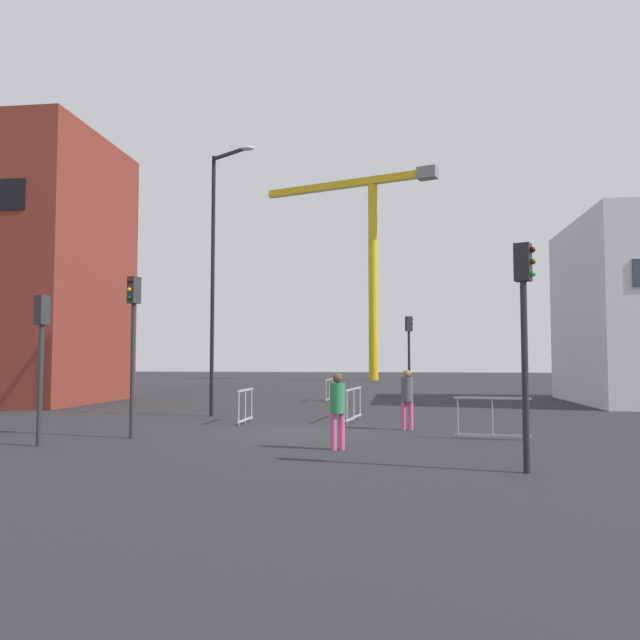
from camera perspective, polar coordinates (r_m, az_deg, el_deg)
The scene contains 15 objects.
ground at distance 17.73m, azimuth -2.74°, elevation -10.16°, with size 160.00×160.00×0.00m, color #28282B.
brick_building at distance 33.84m, azimuth -26.30°, elevation 4.03°, with size 9.47×8.19×12.56m.
construction_crane at distance 62.20m, azimuth 4.37°, elevation 7.20°, with size 17.36×6.99×19.96m.
streetlamp_tall at distance 23.26m, azimuth -9.29°, elevation 5.04°, with size 1.83×1.26×9.49m.
traffic_light_median at distance 30.07m, azimuth 8.02°, elevation -2.22°, with size 0.39×0.34×4.05m.
traffic_light_island at distance 16.45m, azimuth -23.78°, elevation -1.95°, with size 0.31×0.39×3.56m.
traffic_light_near at distance 17.23m, azimuth -16.47°, elevation -0.86°, with size 0.32×0.39×4.20m.
traffic_light_crosswalk at distance 12.13m, azimuth 17.91°, elevation 0.14°, with size 0.39×0.34×4.17m.
pedestrian_walking at distance 18.63m, azimuth 7.85°, elevation -6.68°, with size 0.34×0.34×1.74m.
pedestrian_waiting at distance 14.48m, azimuth 1.60°, elevation -7.66°, with size 0.34×0.34×1.73m.
safety_barrier_front at distance 16.92m, azimuth 15.25°, elevation -8.45°, with size 1.92×0.25×1.08m.
safety_barrier_left_run at distance 20.63m, azimuth -6.73°, elevation -7.63°, with size 0.07×1.83×1.08m.
safety_barrier_mid_span at distance 30.95m, azimuth 0.83°, elevation -6.27°, with size 0.14×2.20×1.08m.
safety_barrier_right_run at distance 21.20m, azimuth 3.06°, elevation -7.53°, with size 0.36×2.55×1.08m.
traffic_cone_on_verge at distance 28.45m, azimuth 1.68°, elevation -7.12°, with size 0.56×0.56×0.57m.
Camera 1 is at (3.04, -17.35, 2.05)m, focal length 35.55 mm.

